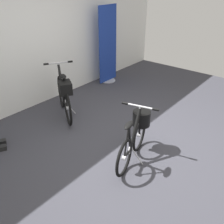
% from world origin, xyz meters
% --- Properties ---
extents(ground_plane, '(7.87, 7.87, 0.00)m').
position_xyz_m(ground_plane, '(0.00, 0.00, 0.00)').
color(ground_plane, '#38383F').
extents(back_wall, '(7.87, 0.10, 3.12)m').
position_xyz_m(back_wall, '(0.00, 2.31, 1.56)').
color(back_wall, white).
rests_on(back_wall, ground_plane).
extents(floor_banner_stand, '(0.60, 0.36, 1.77)m').
position_xyz_m(floor_banner_stand, '(1.87, 1.97, 0.80)').
color(floor_banner_stand, '#B7B7BC').
rests_on(floor_banner_stand, ground_plane).
extents(folding_bike_foreground, '(1.07, 0.52, 0.77)m').
position_xyz_m(folding_bike_foreground, '(-0.13, -0.23, 0.38)').
color(folding_bike_foreground, black).
rests_on(folding_bike_foreground, ground_plane).
extents(display_bike_left, '(0.76, 1.18, 0.94)m').
position_xyz_m(display_bike_left, '(0.00, 1.42, 0.43)').
color(display_bike_left, black).
rests_on(display_bike_left, ground_plane).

